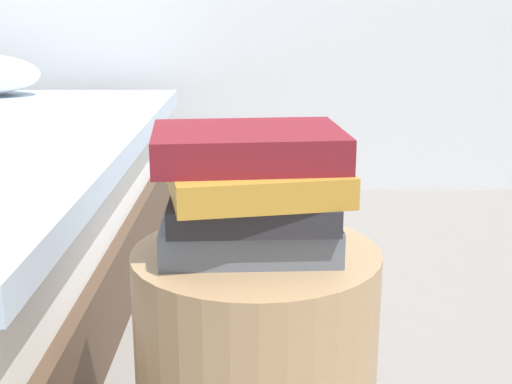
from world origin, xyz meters
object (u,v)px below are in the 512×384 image
book_ochre (256,181)px  book_maroon (248,146)px  book_charcoal (252,206)px  book_slate (250,235)px

book_ochre → book_maroon: book_maroon is taller
book_ochre → book_maroon: 0.05m
book_charcoal → book_maroon: 0.09m
book_charcoal → book_ochre: book_ochre is taller
book_charcoal → book_maroon: book_maroon is taller
book_ochre → book_maroon: size_ratio=0.90×
book_slate → book_maroon: book_maroon is taller
book_charcoal → book_ochre: bearing=-65.2°
book_slate → book_maroon: bearing=102.0°
book_ochre → book_slate: bearing=120.1°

